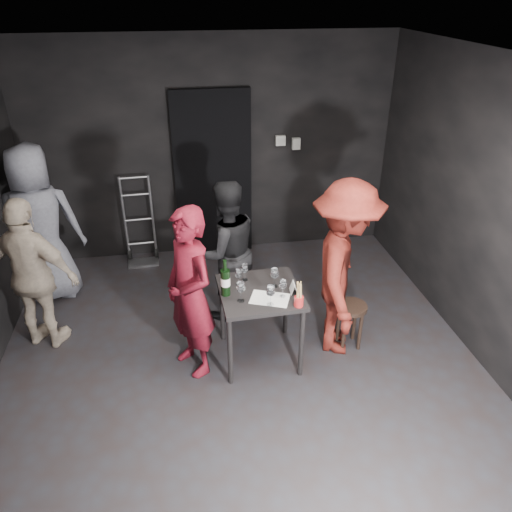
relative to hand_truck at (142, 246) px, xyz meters
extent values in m
cube|color=black|center=(0.96, -2.30, -0.21)|extent=(4.50, 5.00, 0.02)
cube|color=silver|center=(0.96, -2.30, 2.49)|extent=(4.50, 5.00, 0.02)
cube|color=black|center=(0.96, 0.20, 1.14)|extent=(4.50, 0.04, 2.70)
cube|color=black|center=(3.21, -2.30, 1.14)|extent=(0.04, 5.00, 2.70)
cube|color=black|center=(0.96, 0.14, 0.84)|extent=(0.95, 0.10, 2.10)
cube|color=#B7B7B2|center=(1.81, 0.15, 1.24)|extent=(0.12, 0.06, 0.12)
cube|color=#B7B7B2|center=(2.01, 0.15, 1.19)|extent=(0.10, 0.06, 0.14)
cylinder|color=#B2B2B7|center=(-0.17, 0.03, 0.36)|extent=(0.03, 0.03, 1.14)
cylinder|color=#B2B2B7|center=(0.17, 0.03, 0.36)|extent=(0.03, 0.03, 1.14)
cube|color=#B2B2B7|center=(0.00, -0.08, -0.20)|extent=(0.38, 0.21, 0.03)
cylinder|color=black|center=(-0.17, 0.06, -0.13)|extent=(0.04, 0.16, 0.16)
cylinder|color=black|center=(0.17, 0.06, -0.13)|extent=(0.04, 0.16, 0.16)
cube|color=black|center=(1.16, -2.09, 0.52)|extent=(0.72, 0.72, 0.04)
cylinder|color=black|center=(0.84, -2.41, 0.14)|extent=(0.04, 0.04, 0.71)
cylinder|color=black|center=(1.48, -2.41, 0.14)|extent=(0.04, 0.04, 0.71)
cylinder|color=black|center=(0.84, -1.77, 0.14)|extent=(0.04, 0.04, 0.71)
cylinder|color=black|center=(1.48, -1.77, 0.14)|extent=(0.04, 0.04, 0.71)
cylinder|color=black|center=(2.05, -2.07, 0.24)|extent=(0.30, 0.30, 0.04)
cylinder|color=black|center=(2.14, -1.98, -0.01)|extent=(0.04, 0.04, 0.41)
cylinder|color=black|center=(1.97, -1.98, -0.01)|extent=(0.04, 0.04, 0.41)
cylinder|color=black|center=(1.97, -2.15, -0.01)|extent=(0.04, 0.04, 0.41)
cylinder|color=black|center=(2.14, -2.15, -0.01)|extent=(0.04, 0.04, 0.41)
imported|color=maroon|center=(0.54, -2.12, 0.65)|extent=(0.66, 0.75, 1.72)
imported|color=black|center=(0.94, -1.32, 0.56)|extent=(0.84, 0.62, 1.54)
imported|color=maroon|center=(1.95, -2.04, 0.77)|extent=(0.96, 1.39, 1.97)
imported|color=beige|center=(-0.88, -1.52, 0.58)|extent=(1.03, 0.77, 1.59)
imported|color=slate|center=(-0.98, -0.63, 0.83)|extent=(1.03, 0.58, 2.09)
cube|color=white|center=(1.22, -2.23, 0.54)|extent=(0.39, 0.33, 0.00)
cylinder|color=black|center=(0.85, -2.10, 0.66)|extent=(0.08, 0.08, 0.25)
cylinder|color=black|center=(0.85, -2.10, 0.84)|extent=(0.03, 0.03, 0.10)
cylinder|color=white|center=(0.85, -2.10, 0.67)|extent=(0.08, 0.08, 0.08)
cylinder|color=red|center=(1.44, -2.38, 0.58)|extent=(0.08, 0.08, 0.09)
camera|label=1|loc=(0.50, -5.78, 2.98)|focal=35.00mm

